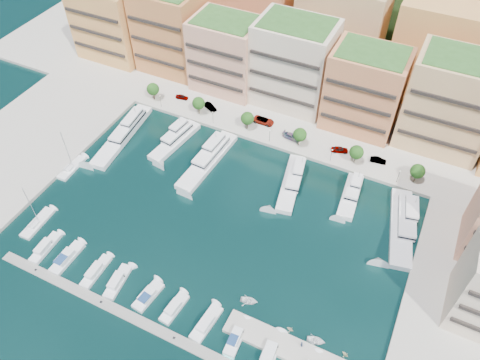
% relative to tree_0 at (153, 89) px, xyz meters
% --- Properties ---
extents(ground, '(400.00, 400.00, 0.00)m').
position_rel_tree_0_xyz_m(ground, '(40.00, -33.50, -4.74)').
color(ground, black).
rests_on(ground, ground).
extents(north_quay, '(220.00, 64.00, 2.00)m').
position_rel_tree_0_xyz_m(north_quay, '(40.00, 28.50, -4.74)').
color(north_quay, '#9E998E').
rests_on(north_quay, ground).
extents(west_quay, '(34.00, 76.00, 2.00)m').
position_rel_tree_0_xyz_m(west_quay, '(-22.00, -41.50, -4.74)').
color(west_quay, '#9E998E').
rests_on(west_quay, ground).
extents(hillside, '(240.00, 40.00, 58.00)m').
position_rel_tree_0_xyz_m(hillside, '(40.00, 76.50, -4.74)').
color(hillside, '#1E3817').
rests_on(hillside, ground).
extents(south_pontoon, '(72.00, 2.20, 0.35)m').
position_rel_tree_0_xyz_m(south_pontoon, '(37.00, -63.50, -4.74)').
color(south_pontoon, gray).
rests_on(south_pontoon, ground).
extents(finger_pier, '(32.00, 5.00, 2.00)m').
position_rel_tree_0_xyz_m(finger_pier, '(70.00, -55.50, -4.74)').
color(finger_pier, '#9E998E').
rests_on(finger_pier, ground).
extents(apartment_0, '(22.00, 16.50, 24.80)m').
position_rel_tree_0_xyz_m(apartment_0, '(-26.00, 16.49, 8.57)').
color(apartment_0, '#E1A152').
rests_on(apartment_0, north_quay).
extents(apartment_1, '(20.00, 16.50, 26.80)m').
position_rel_tree_0_xyz_m(apartment_1, '(-4.00, 18.49, 9.57)').
color(apartment_1, '#B9733D').
rests_on(apartment_1, north_quay).
extents(apartment_2, '(20.00, 15.50, 22.80)m').
position_rel_tree_0_xyz_m(apartment_2, '(17.00, 16.49, 7.57)').
color(apartment_2, tan).
rests_on(apartment_2, north_quay).
extents(apartment_3, '(22.00, 16.50, 25.80)m').
position_rel_tree_0_xyz_m(apartment_3, '(38.00, 18.49, 9.07)').
color(apartment_3, beige).
rests_on(apartment_3, north_quay).
extents(apartment_4, '(20.00, 15.50, 23.80)m').
position_rel_tree_0_xyz_m(apartment_4, '(60.00, 16.49, 8.07)').
color(apartment_4, '#CD7E4C').
rests_on(apartment_4, north_quay).
extents(apartment_5, '(22.00, 16.50, 26.80)m').
position_rel_tree_0_xyz_m(apartment_5, '(82.00, 18.49, 9.57)').
color(apartment_5, '#DEB175').
rests_on(apartment_5, north_quay).
extents(backblock_1, '(26.00, 18.00, 30.00)m').
position_rel_tree_0_xyz_m(backblock_1, '(15.00, 40.50, 11.26)').
color(backblock_1, '#CD7E4C').
rests_on(backblock_1, north_quay).
extents(backblock_2, '(26.00, 18.00, 30.00)m').
position_rel_tree_0_xyz_m(backblock_2, '(45.00, 40.50, 11.26)').
color(backblock_2, '#DEB175').
rests_on(backblock_2, north_quay).
extents(backblock_3, '(26.00, 18.00, 30.00)m').
position_rel_tree_0_xyz_m(backblock_3, '(75.00, 40.50, 11.26)').
color(backblock_3, '#E1A152').
rests_on(backblock_3, north_quay).
extents(tree_0, '(3.80, 3.80, 5.65)m').
position_rel_tree_0_xyz_m(tree_0, '(0.00, 0.00, 0.00)').
color(tree_0, '#473323').
rests_on(tree_0, north_quay).
extents(tree_1, '(3.80, 3.80, 5.65)m').
position_rel_tree_0_xyz_m(tree_1, '(16.00, 0.00, 0.00)').
color(tree_1, '#473323').
rests_on(tree_1, north_quay).
extents(tree_2, '(3.80, 3.80, 5.65)m').
position_rel_tree_0_xyz_m(tree_2, '(32.00, 0.00, 0.00)').
color(tree_2, '#473323').
rests_on(tree_2, north_quay).
extents(tree_3, '(3.80, 3.80, 5.65)m').
position_rel_tree_0_xyz_m(tree_3, '(48.00, 0.00, 0.00)').
color(tree_3, '#473323').
rests_on(tree_3, north_quay).
extents(tree_4, '(3.80, 3.80, 5.65)m').
position_rel_tree_0_xyz_m(tree_4, '(64.00, 0.00, 0.00)').
color(tree_4, '#473323').
rests_on(tree_4, north_quay).
extents(tree_5, '(3.80, 3.80, 5.65)m').
position_rel_tree_0_xyz_m(tree_5, '(80.00, 0.00, 0.00)').
color(tree_5, '#473323').
rests_on(tree_5, north_quay).
extents(lamppost_0, '(0.30, 0.30, 4.20)m').
position_rel_tree_0_xyz_m(lamppost_0, '(4.00, -2.30, -0.92)').
color(lamppost_0, black).
rests_on(lamppost_0, north_quay).
extents(lamppost_1, '(0.30, 0.30, 4.20)m').
position_rel_tree_0_xyz_m(lamppost_1, '(22.00, -2.30, -0.92)').
color(lamppost_1, black).
rests_on(lamppost_1, north_quay).
extents(lamppost_2, '(0.30, 0.30, 4.20)m').
position_rel_tree_0_xyz_m(lamppost_2, '(40.00, -2.30, -0.92)').
color(lamppost_2, black).
rests_on(lamppost_2, north_quay).
extents(lamppost_3, '(0.30, 0.30, 4.20)m').
position_rel_tree_0_xyz_m(lamppost_3, '(58.00, -2.30, -0.92)').
color(lamppost_3, black).
rests_on(lamppost_3, north_quay).
extents(lamppost_4, '(0.30, 0.30, 4.20)m').
position_rel_tree_0_xyz_m(lamppost_4, '(76.00, -2.30, -0.92)').
color(lamppost_4, black).
rests_on(lamppost_4, north_quay).
extents(yacht_0, '(7.49, 27.90, 7.30)m').
position_rel_tree_0_xyz_m(yacht_0, '(0.97, -17.12, -3.53)').
color(yacht_0, white).
rests_on(yacht_0, ground).
extents(yacht_1, '(6.68, 19.15, 7.30)m').
position_rel_tree_0_xyz_m(yacht_1, '(15.85, -13.14, -3.65)').
color(yacht_1, white).
rests_on(yacht_1, ground).
extents(yacht_2, '(6.28, 24.74, 7.30)m').
position_rel_tree_0_xyz_m(yacht_2, '(27.99, -15.72, -3.53)').
color(yacht_2, white).
rests_on(yacht_2, ground).
extents(yacht_4, '(7.97, 20.62, 7.30)m').
position_rel_tree_0_xyz_m(yacht_4, '(51.47, -13.80, -3.65)').
color(yacht_4, white).
rests_on(yacht_4, ground).
extents(yacht_5, '(5.33, 15.45, 7.30)m').
position_rel_tree_0_xyz_m(yacht_5, '(66.66, -11.44, -3.53)').
color(yacht_5, white).
rests_on(yacht_5, ground).
extents(yacht_6, '(9.72, 24.16, 7.30)m').
position_rel_tree_0_xyz_m(yacht_6, '(80.43, -15.33, -3.53)').
color(yacht_6, white).
rests_on(yacht_6, ground).
extents(cruiser_0, '(2.87, 8.95, 2.55)m').
position_rel_tree_0_xyz_m(cruiser_0, '(7.98, -58.10, -4.20)').
color(cruiser_0, white).
rests_on(cruiser_0, ground).
extents(cruiser_1, '(2.93, 9.18, 2.66)m').
position_rel_tree_0_xyz_m(cruiser_1, '(14.32, -58.12, -4.17)').
color(cruiser_1, white).
rests_on(cruiser_1, ground).
extents(cruiser_2, '(2.53, 8.91, 2.55)m').
position_rel_tree_0_xyz_m(cruiser_2, '(22.46, -58.10, -4.20)').
color(cruiser_2, white).
rests_on(cruiser_2, ground).
extents(cruiser_3, '(3.57, 8.88, 2.55)m').
position_rel_tree_0_xyz_m(cruiser_3, '(28.34, -58.09, -4.20)').
color(cruiser_3, white).
rests_on(cruiser_3, ground).
extents(cruiser_4, '(3.67, 7.96, 2.66)m').
position_rel_tree_0_xyz_m(cruiser_4, '(36.24, -58.10, -4.17)').
color(cruiser_4, white).
rests_on(cruiser_4, ground).
extents(cruiser_5, '(3.18, 7.75, 2.55)m').
position_rel_tree_0_xyz_m(cruiser_5, '(42.72, -58.08, -4.20)').
color(cruiser_5, white).
rests_on(cruiser_5, ground).
extents(cruiser_6, '(3.53, 8.91, 2.55)m').
position_rel_tree_0_xyz_m(cruiser_6, '(50.35, -58.10, -4.20)').
color(cruiser_6, white).
rests_on(cruiser_6, ground).
extents(cruiser_7, '(2.93, 8.15, 2.66)m').
position_rel_tree_0_xyz_m(cruiser_7, '(57.16, -58.11, -4.17)').
color(cruiser_7, white).
rests_on(cruiser_7, ground).
extents(cruiser_8, '(3.52, 9.38, 2.55)m').
position_rel_tree_0_xyz_m(cruiser_8, '(64.44, -58.10, -4.20)').
color(cruiser_8, white).
rests_on(cruiser_8, ground).
extents(sailboat_0, '(3.26, 9.77, 13.20)m').
position_rel_tree_0_xyz_m(sailboat_0, '(1.18, -53.33, -4.43)').
color(sailboat_0, white).
rests_on(sailboat_0, ground).
extents(sailboat_1, '(3.24, 9.49, 13.20)m').
position_rel_tree_0_xyz_m(sailboat_1, '(-3.81, -34.82, -4.43)').
color(sailboat_1, white).
rests_on(sailboat_1, ground).
extents(tender_0, '(4.28, 3.49, 0.78)m').
position_rel_tree_0_xyz_m(tender_0, '(56.02, -49.61, -4.35)').
color(tender_0, white).
rests_on(tender_0, ground).
extents(tender_3, '(1.86, 1.76, 0.77)m').
position_rel_tree_0_xyz_m(tender_3, '(77.71, -51.74, -4.36)').
color(tender_3, beige).
rests_on(tender_3, ground).
extents(tender_1, '(1.67, 1.50, 0.78)m').
position_rel_tree_0_xyz_m(tender_1, '(66.15, -51.64, -4.35)').
color(tender_1, beige).
rests_on(tender_1, ground).
extents(tender_2, '(4.17, 3.33, 0.77)m').
position_rel_tree_0_xyz_m(tender_2, '(71.70, -51.68, -4.36)').
color(tender_2, white).
rests_on(tender_2, ground).
extents(car_0, '(4.13, 2.22, 1.34)m').
position_rel_tree_0_xyz_m(car_0, '(7.63, 3.93, -3.08)').
color(car_0, gray).
rests_on(car_0, north_quay).
extents(car_1, '(5.09, 3.54, 1.59)m').
position_rel_tree_0_xyz_m(car_1, '(17.94, 3.28, -2.95)').
color(car_1, gray).
rests_on(car_1, north_quay).
extents(car_2, '(6.15, 2.86, 1.71)m').
position_rel_tree_0_xyz_m(car_2, '(35.27, 4.37, -2.89)').
color(car_2, gray).
rests_on(car_2, north_quay).
extents(car_3, '(5.41, 2.59, 1.52)m').
position_rel_tree_0_xyz_m(car_3, '(45.15, 1.58, -2.98)').
color(car_3, gray).
rests_on(car_3, north_quay).
extents(car_4, '(5.03, 3.34, 1.59)m').
position_rel_tree_0_xyz_m(car_4, '(59.10, 2.31, -2.95)').
color(car_4, gray).
rests_on(car_4, north_quay).
extents(car_5, '(4.42, 2.04, 1.40)m').
position_rel_tree_0_xyz_m(car_5, '(69.74, 2.88, -3.04)').
color(car_5, gray).
rests_on(car_5, north_quay).
extents(person_0, '(0.75, 0.74, 1.75)m').
position_rel_tree_0_xyz_m(person_0, '(69.48, -54.23, -2.87)').
color(person_0, '#27354F').
rests_on(person_0, finger_pier).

